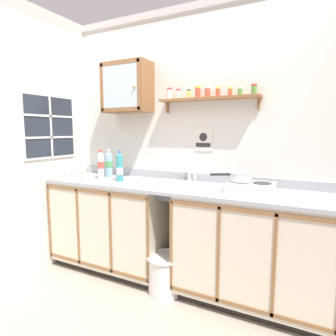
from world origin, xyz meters
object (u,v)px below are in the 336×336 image
Objects in this scene: sink at (179,187)px; warning_sign at (203,140)px; bottle_detergent_teal_0 at (120,168)px; wall_cabinet at (127,88)px; bottle_water_blue_1 at (109,164)px; saucepan at (240,176)px; trash_bin at (165,273)px; hot_plate_stove at (250,187)px; bottle_opaque_white_2 at (101,165)px.

warning_sign is (0.13, 0.26, 0.43)m from sink.
bottle_detergent_teal_0 is 0.60× the size of wall_cabinet.
bottle_water_blue_1 is 0.82m from wall_cabinet.
wall_cabinet is at bearing 174.55° from saucepan.
bottle_detergent_teal_0 is at bearing -174.77° from saucepan.
wall_cabinet is (-0.05, 0.22, 0.80)m from bottle_detergent_teal_0.
sink is at bearing -4.71° from bottle_water_blue_1.
sink is 0.77m from trash_bin.
bottle_water_blue_1 reaches higher than sink.
bottle_detergent_teal_0 is at bearing 164.83° from trash_bin.
bottle_water_blue_1 is at bearing -162.84° from wall_cabinet.
sink is at bearing 179.94° from hot_plate_stove.
hot_plate_stove is 1.24× the size of bottle_water_blue_1.
bottle_opaque_white_2 is at bearing 168.09° from trash_bin.
saucepan is (-0.09, 0.02, 0.08)m from hot_plate_stove.
bottle_water_blue_1 is at bearing 175.29° from sink.
saucepan is 1.07m from trash_bin.
bottle_water_blue_1 is at bearing 148.76° from bottle_detergent_teal_0.
warning_sign is 1.27m from trash_bin.
saucepan is 0.56m from warning_sign.
bottle_opaque_white_2 is (-0.25, 0.02, 0.01)m from bottle_detergent_teal_0.
hot_plate_stove is 1.51m from bottle_water_blue_1.
sink reaches higher than trash_bin.
sink is 1.58× the size of trash_bin.
bottle_detergent_teal_0 is (-1.25, -0.08, 0.10)m from hot_plate_stove.
sink is 0.57m from saucepan.
trash_bin is at bearing -106.82° from warning_sign.
bottle_opaque_white_2 is at bearing -134.78° from wall_cabinet.
saucepan is 0.94× the size of trash_bin.
bottle_detergent_teal_0 is 0.83m from wall_cabinet.
bottle_opaque_white_2 is at bearing -175.50° from sink.
hot_plate_stove is 1.21× the size of bottle_opaque_white_2.
bottle_water_blue_1 is (-0.26, 0.16, 0.01)m from bottle_detergent_teal_0.
bottle_detergent_teal_0 reaches higher than trash_bin.
saucepan reaches higher than trash_bin.
trash_bin is at bearing -11.91° from bottle_opaque_white_2.
sink is 1.51× the size of hot_plate_stove.
warning_sign reaches higher than sink.
bottle_opaque_white_2 reaches higher than sink.
saucepan is 1.11× the size of bottle_water_blue_1.
warning_sign reaches higher than bottle_opaque_white_2.
bottle_opaque_white_2 is at bearing -161.63° from warning_sign.
trash_bin is at bearing -94.93° from sink.
bottle_detergent_teal_0 is 1.07m from trash_bin.
bottle_detergent_teal_0 is 0.25m from bottle_opaque_white_2.
hot_plate_stove is at bearing 20.16° from trash_bin.
bottle_detergent_teal_0 is (-0.61, -0.09, 0.15)m from sink.
hot_plate_stove is at bearing -13.37° from saucepan.
wall_cabinet is (-0.66, 0.14, 0.95)m from sink.
wall_cabinet is (0.21, 0.06, 0.79)m from bottle_water_blue_1.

